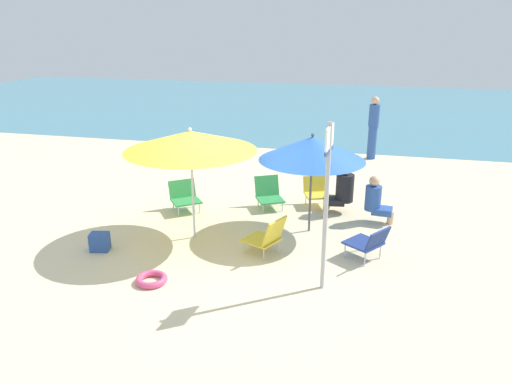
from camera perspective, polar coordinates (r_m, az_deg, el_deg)
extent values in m
plane|color=beige|center=(8.23, -4.98, -5.96)|extent=(40.00, 40.00, 0.00)
cube|color=teal|center=(22.00, 7.12, 10.08)|extent=(40.00, 16.00, 0.01)
cylinder|color=silver|center=(8.11, -7.52, 0.68)|extent=(0.04, 0.04, 1.87)
cone|color=yellow|center=(7.90, -7.77, 6.02)|extent=(2.17, 2.17, 0.32)
sphere|color=silver|center=(7.86, -7.83, 7.37)|extent=(0.06, 0.06, 0.06)
cylinder|color=#4C4C51|center=(8.39, 6.49, 0.81)|extent=(0.04, 0.04, 1.72)
cone|color=blue|center=(8.21, 6.66, 5.15)|extent=(1.82, 1.82, 0.41)
sphere|color=#4C4C51|center=(8.15, 6.73, 6.74)|extent=(0.06, 0.06, 0.06)
cube|color=gold|center=(7.77, 0.60, -5.68)|extent=(0.65, 0.63, 0.03)
cube|color=gold|center=(7.54, 2.20, -4.68)|extent=(0.34, 0.50, 0.43)
cylinder|color=silver|center=(7.80, -1.42, -6.56)|extent=(0.02, 0.02, 0.21)
cylinder|color=silver|center=(8.06, 0.28, -5.63)|extent=(0.02, 0.02, 0.21)
cylinder|color=silver|center=(7.58, 0.92, -7.37)|extent=(0.02, 0.02, 0.21)
cylinder|color=silver|center=(7.85, 2.59, -6.38)|extent=(0.02, 0.02, 0.21)
cube|color=#33934C|center=(9.58, 1.69, -0.88)|extent=(0.66, 0.65, 0.03)
cube|color=#33934C|center=(9.74, 1.29, 0.76)|extent=(0.51, 0.37, 0.40)
cylinder|color=silver|center=(9.50, 3.14, -1.77)|extent=(0.02, 0.02, 0.18)
cylinder|color=silver|center=(9.39, 0.85, -1.99)|extent=(0.02, 0.02, 0.18)
cylinder|color=silver|center=(9.84, 2.47, -0.99)|extent=(0.02, 0.02, 0.18)
cylinder|color=silver|center=(9.74, 0.26, -1.19)|extent=(0.02, 0.02, 0.18)
cube|color=gold|center=(9.77, 7.34, -0.37)|extent=(0.63, 0.60, 0.03)
cube|color=gold|center=(9.94, 7.04, 0.97)|extent=(0.52, 0.30, 0.32)
cylinder|color=silver|center=(9.71, 8.72, -1.37)|extent=(0.02, 0.02, 0.22)
cylinder|color=silver|center=(9.61, 6.41, -1.48)|extent=(0.02, 0.02, 0.22)
cylinder|color=silver|center=(10.03, 8.17, -0.65)|extent=(0.02, 0.02, 0.22)
cylinder|color=silver|center=(9.93, 5.93, -0.75)|extent=(0.02, 0.02, 0.22)
cube|color=#33934C|center=(9.51, -8.28, -1.06)|extent=(0.71, 0.70, 0.03)
cube|color=#33934C|center=(9.68, -8.75, 0.41)|extent=(0.50, 0.43, 0.35)
cylinder|color=silver|center=(9.44, -6.70, -1.93)|extent=(0.02, 0.02, 0.21)
cylinder|color=silver|center=(9.33, -9.16, -2.30)|extent=(0.02, 0.02, 0.21)
cylinder|color=silver|center=(9.78, -7.37, -1.19)|extent=(0.02, 0.02, 0.21)
cylinder|color=silver|center=(9.68, -9.76, -1.54)|extent=(0.02, 0.02, 0.21)
cube|color=navy|center=(7.76, 12.58, -5.91)|extent=(0.68, 0.68, 0.03)
cube|color=navy|center=(7.56, 14.22, -5.39)|extent=(0.39, 0.48, 0.32)
cylinder|color=silver|center=(7.77, 10.48, -6.83)|extent=(0.02, 0.02, 0.25)
cylinder|color=silver|center=(8.06, 12.26, -5.96)|extent=(0.02, 0.02, 0.25)
cylinder|color=silver|center=(7.57, 12.77, -7.75)|extent=(0.02, 0.02, 0.25)
cylinder|color=silver|center=(7.87, 14.50, -6.82)|extent=(0.02, 0.02, 0.25)
cube|color=black|center=(9.52, 9.29, -1.01)|extent=(0.40, 0.39, 0.12)
cylinder|color=#DBAD84|center=(9.56, 8.30, -1.64)|extent=(0.12, 0.12, 0.24)
cylinder|color=black|center=(9.45, 10.47, 0.48)|extent=(0.35, 0.35, 0.54)
sphere|color=#DBAD84|center=(9.34, 10.60, 2.61)|extent=(0.20, 0.20, 0.20)
cube|color=#2D519E|center=(9.19, 14.69, -2.16)|extent=(0.39, 0.33, 0.12)
cylinder|color=#DBAD84|center=(9.23, 15.62, -2.96)|extent=(0.12, 0.12, 0.24)
cylinder|color=#2D519E|center=(9.13, 13.70, -0.68)|extent=(0.29, 0.29, 0.46)
sphere|color=#DBAD84|center=(9.02, 13.86, 1.27)|extent=(0.20, 0.20, 0.20)
cylinder|color=#2D519E|center=(13.49, 13.57, 5.70)|extent=(0.23, 0.23, 0.89)
cylinder|color=#2D519E|center=(13.34, 13.82, 8.78)|extent=(0.28, 0.28, 0.59)
sphere|color=#DBAD84|center=(13.28, 13.96, 10.47)|extent=(0.21, 0.21, 0.21)
cylinder|color=#ADADB2|center=(6.45, 8.26, -2.08)|extent=(0.06, 0.06, 2.35)
cube|color=white|center=(6.17, 8.69, 6.18)|extent=(0.07, 0.46, 0.35)
cube|color=navy|center=(6.20, 8.62, 4.88)|extent=(0.07, 0.46, 0.06)
torus|color=#E54C7F|center=(7.16, -12.26, -10.07)|extent=(0.46, 0.46, 0.09)
cube|color=#2D519E|center=(8.27, -18.01, -5.64)|extent=(0.34, 0.28, 0.30)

